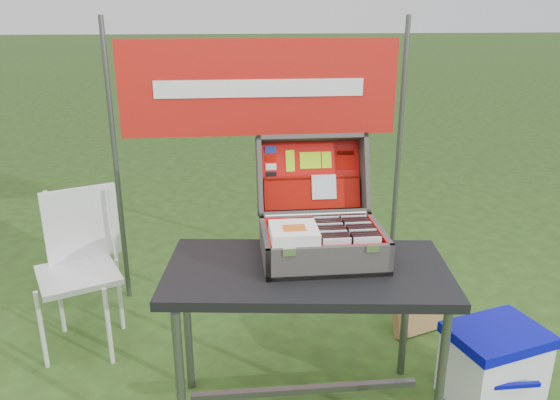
{
  "coord_description": "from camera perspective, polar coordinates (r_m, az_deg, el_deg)",
  "views": [
    {
      "loc": [
        -0.21,
        -2.06,
        1.73
      ],
      "look_at": [
        0.01,
        0.1,
        0.96
      ],
      "focal_mm": 35.0,
      "sensor_mm": 36.0,
      "label": 1
    }
  ],
  "objects": [
    {
      "name": "suitcase_hinge",
      "position": [
        2.44,
        3.77,
        -1.53
      ],
      "size": [
        0.46,
        0.02,
        0.02
      ],
      "primitive_type": "cylinder",
      "rotation": [
        0.0,
        1.57,
        0.0
      ],
      "color": "silver",
      "rests_on": "suitcase_base_wall_back"
    },
    {
      "name": "suitcase_base_wall_right",
      "position": [
        2.36,
        10.32,
        -4.39
      ],
      "size": [
        0.02,
        0.36,
        0.14
      ],
      "primitive_type": "cube",
      "color": "#3E3B37",
      "rests_on": "table_top"
    },
    {
      "name": "lid_card_neon_main",
      "position": [
        2.55,
        3.19,
        4.16
      ],
      "size": [
        0.1,
        0.03,
        0.07
      ],
      "primitive_type": "cube",
      "rotation": [
        -1.92,
        0.0,
        0.0
      ],
      "color": "#A9E80F",
      "rests_on": "suitcase_lid_liner"
    },
    {
      "name": "table_brace",
      "position": [
        2.58,
        2.63,
        -19.19
      ],
      "size": [
        1.01,
        0.03,
        0.03
      ],
      "primitive_type": "cube",
      "color": "#59595B",
      "rests_on": "ground"
    },
    {
      "name": "chair_leg_bl",
      "position": [
        3.31,
        -22.02,
        -9.44
      ],
      "size": [
        0.02,
        0.02,
        0.43
      ],
      "primitive_type": "cylinder",
      "color": "silver",
      "rests_on": "ground"
    },
    {
      "name": "chair_upright_left",
      "position": [
        3.15,
        -22.87,
        -2.6
      ],
      "size": [
        0.02,
        0.02,
        0.4
      ],
      "primitive_type": "cylinder",
      "color": "silver",
      "rests_on": "chair_seat"
    },
    {
      "name": "lid_sticker_cc_c",
      "position": [
        2.53,
        -0.95,
        3.49
      ],
      "size": [
        0.05,
        0.01,
        0.03
      ],
      "primitive_type": "cube",
      "rotation": [
        -1.92,
        0.0,
        0.0
      ],
      "color": "white",
      "rests_on": "suitcase_lid_liner"
    },
    {
      "name": "banner_post_right",
      "position": [
        3.45,
        12.23,
        4.15
      ],
      "size": [
        0.03,
        0.03,
        1.7
      ],
      "primitive_type": "cylinder",
      "color": "#59595B",
      "rests_on": "ground"
    },
    {
      "name": "suitcase_lid_back",
      "position": [
        2.57,
        3.18,
        2.55
      ],
      "size": [
        0.51,
        0.14,
        0.35
      ],
      "primitive_type": "cube",
      "rotation": [
        -1.92,
        0.0,
        0.0
      ],
      "color": "#3E3B37",
      "rests_on": "suitcase_base_wall_back"
    },
    {
      "name": "cd_right_10",
      "position": [
        2.38,
        7.87,
        -3.41
      ],
      "size": [
        0.11,
        0.01,
        0.13
      ],
      "primitive_type": "cube",
      "color": "black",
      "rests_on": "suitcase_liner_floor"
    },
    {
      "name": "cooler_body",
      "position": [
        2.81,
        21.32,
        -16.14
      ],
      "size": [
        0.46,
        0.4,
        0.32
      ],
      "primitive_type": "cube",
      "rotation": [
        0.0,
        0.0,
        0.27
      ],
      "color": "white",
      "rests_on": "ground"
    },
    {
      "name": "suitcase_lid_liner",
      "position": [
        2.55,
        3.22,
        2.57
      ],
      "size": [
        0.46,
        0.11,
        0.3
      ],
      "primitive_type": "cube",
      "rotation": [
        -1.92,
        0.0,
        0.0
      ],
      "color": "red",
      "rests_on": "suitcase_lid_back"
    },
    {
      "name": "banner_text",
      "position": [
        3.18,
        -2.11,
        11.58
      ],
      "size": [
        1.2,
        0.0,
        0.1
      ],
      "primitive_type": "cube",
      "color": "white",
      "rests_on": "banner"
    },
    {
      "name": "lid_sticker_cc_a",
      "position": [
        2.54,
        -1.01,
        5.29
      ],
      "size": [
        0.05,
        0.01,
        0.03
      ],
      "primitive_type": "cube",
      "rotation": [
        -1.92,
        0.0,
        0.0
      ],
      "color": "#1933B2",
      "rests_on": "suitcase_lid_liner"
    },
    {
      "name": "suitcase_liner_wall_front",
      "position": [
        2.16,
        5.22,
        -6.15
      ],
      "size": [
        0.47,
        0.01,
        0.12
      ],
      "primitive_type": "cube",
      "color": "red",
      "rests_on": "suitcase_base_bottom"
    },
    {
      "name": "suitcase_base_wall_front",
      "position": [
        2.15,
        5.28,
        -6.54
      ],
      "size": [
        0.51,
        0.02,
        0.14
      ],
      "primitive_type": "cube",
      "color": "#3E3B37",
      "rests_on": "table_top"
    },
    {
      "name": "suitcase_lid_rim_right",
      "position": [
        2.56,
        8.77,
        2.76
      ],
      "size": [
        0.02,
        0.25,
        0.39
      ],
      "primitive_type": "cube",
      "rotation": [
        -1.92,
        0.0,
        0.0
      ],
      "color": "#3E3B37",
      "rests_on": "suitcase_lid_back"
    },
    {
      "name": "lid_sticker_band_bar",
      "position": [
        2.59,
        6.84,
        4.9
      ],
      "size": [
        0.08,
        0.01,
        0.02
      ],
      "primitive_type": "cube",
      "rotation": [
        -1.92,
        0.0,
        0.0
      ],
      "color": "black",
      "rests_on": "suitcase_lid_liner"
    },
    {
      "name": "cd_left_11",
      "position": [
        2.37,
        4.89,
        -3.36
      ],
      "size": [
        0.11,
        0.01,
        0.13
      ],
      "primitive_type": "cube",
      "color": "black",
      "rests_on": "suitcase_liner_floor"
    },
    {
      "name": "songbook_0",
      "position": [
        2.19,
        1.45,
        -3.9
      ],
      "size": [
        0.19,
        0.19,
        0.0
      ],
      "primitive_type": "cube",
      "color": "white",
      "rests_on": "suitcase_base_wall_front"
    },
    {
      "name": "suitcase_pocket_edge",
      "position": [
        2.53,
        3.32,
        2.34
      ],
      "size": [
        0.44,
        0.03,
        0.03
      ],
      "primitive_type": "cube",
      "rotation": [
        -1.92,
        0.0,
        0.0
      ],
      "color": "#860A03",
      "rests_on": "suitcase_lid_pocket"
    },
    {
      "name": "table_top",
      "position": [
        2.27,
        2.85,
        -7.53
      ],
      "size": [
        1.22,
        0.71,
        0.04
      ],
      "primitive_type": "cube",
      "rotation": [
        0.0,
        0.0,
        -0.12
      ],
      "color": "black",
      "rests_on": "ground"
    },
    {
      "name": "cd_right_11",
      "position": [
        2.4,
        7.76,
        -3.23
      ],
      "size": [
        0.11,
        0.01,
        0.13
      ],
      "primitive_type": "cube",
      "color": "black",
      "rests_on": "suitcase_liner_floor"
    },
    {
      "name": "songbook_6",
      "position": [
        2.18,
        1.46,
        -3.17
      ],
      "size": [
        0.19,
        0.19,
        0.0
      ],
      "primitive_type": "cube",
      "color": "white",
      "rests_on": "suitcase_base_wall_front"
    },
    {
      "name": "cd_left_8",
      "position": [
        2.32,
        5.16,
        -3.93
      ],
      "size": [
        0.11,
        0.01,
        0.13
      ],
      "primitive_type": "cube",
      "color": "silver",
      "rests_on": "suitcase_liner_floor"
    },
    {
      "name": "cooler",
      "position": [
        2.79,
        21.39,
        -15.72
      ],
      "size": [
        0.49,
        0.42,
        0.37
      ],
      "primitive_type": null,
      "rotation": [
        0.0,
        0.0,
        0.27
      ],
      "color": "white",
      "rests_on": "ground"
    },
    {
      "name": "lid_sticker_band",
      "position": [
        2.58,
        6.86,
        4.24
      ],
      "size": [
        0.09,
        0.03,
        0.09
      ],
      "primitive_type": "cube",
      "rotation": [
        -1.92,
        0.0,
        0.0
      ],
      "color": "#BE0800",
      "rests_on": "suitcase_lid_liner"
    },
    {
      "name": "songbook_7",
      "position": [
        2.18,
        1.46,
        -3.05
      ],
      "size": [
        0.19,
        0.19,
        0.0
      ],
      "primitive_type": "cube",
      "color": "white",
      "rests_on": "suitcase_base_wall_front"
    },
    {
      "name": "suitcase_liner_wall_right",
      "position": [
        2.35,
        10.03,
        -4.19
      ],
      "size": [
        0.01,
        0.32,
        0.12
      ],
      "primitive_type": "cube",
      "color": "red",
      "rests_on": "suitcase_base_bottom"
    },
    {
      "name": "suitcase_lid_pocket",
      "position": [
        2.53,
        3.35,
        0.7
      ],
      "size": [
        0.45,
        0.08,
        0.15
      ],
      "primitive_type": "cube",
      "rotation": [
        -1.92,
        0.0,
        0.0
      ],
      "color": "#860A03",
      "rests_on": "suitcase_lid_liner"
    },
    {
      "name": "cardboard_box",
      "position": [
        3.21,
        14.28,
        -10.26
      ],
      "size": [
        0.36,
        0.24,
        0.35
      ],
      "primitive_type": "cube",
      "rotation": [
        -0.25,
        0.0,
        0.34
      ],
      "color": "olive",
      "rests_on": "ground"
    },
    {
      "name": "cd_left_13",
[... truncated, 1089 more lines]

